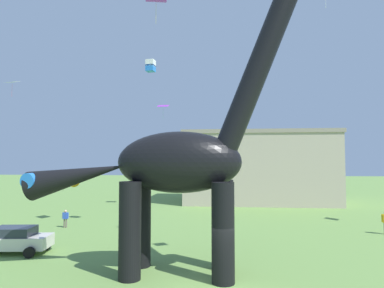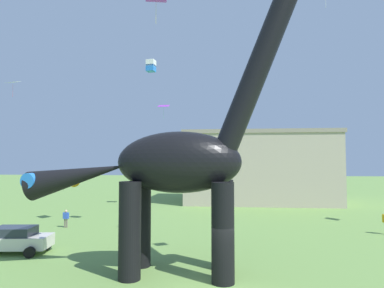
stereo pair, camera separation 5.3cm
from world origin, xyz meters
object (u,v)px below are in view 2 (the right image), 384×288
Objects in this scene: person_near_flyer at (124,220)px; kite_mid_center at (156,0)px; parked_sedan_left at (14,239)px; kite_far_right at (64,172)px; kite_far_left at (151,66)px; kite_drifting at (164,106)px; kite_trailing at (13,82)px; dinosaur_sculpture at (177,162)px; kite_mid_left at (50,180)px; person_photographer at (66,217)px.

person_near_flyer is 17.52m from kite_mid_center.
parked_sedan_left is 4.33× the size of person_near_flyer.
person_near_flyer is 0.52× the size of kite_far_right.
kite_far_left reaches higher than kite_drifting.
person_near_flyer is 8.22m from kite_far_right.
parked_sedan_left is 2.59× the size of kite_trailing.
kite_trailing is at bearing 159.51° from kite_far_left.
person_near_flyer is (4.23, 8.11, -0.19)m from parked_sedan_left.
dinosaur_sculpture reaches higher than kite_mid_center.
kite_far_left is at bearing 70.75° from kite_mid_left.
kite_trailing is at bearing 108.16° from dinosaur_sculpture.
kite_mid_left reaches higher than person_near_flyer.
parked_sedan_left is 9.14m from person_near_flyer.
person_photographer is at bearing 177.16° from kite_far_left.
kite_trailing is 22.34m from kite_mid_left.
kite_far_right is at bearing 95.63° from parked_sedan_left.
kite_far_left is at bearing 169.76° from person_photographer.
kite_mid_center reaches higher than person_near_flyer.
kite_far_left reaches higher than kite_mid_left.
kite_trailing is (-13.99, 5.36, 13.29)m from person_near_flyer.
kite_drifting reaches higher than parked_sedan_left.
dinosaur_sculpture is 13.30m from kite_far_left.
parked_sedan_left is 4.59× the size of kite_far_left.
kite_far_right is at bearing 132.30° from kite_mid_center.
kite_mid_center is (4.80, -9.98, 13.57)m from person_near_flyer.
kite_far_right is at bearing 100.54° from dinosaur_sculpture.
dinosaur_sculpture reaches higher than kite_mid_left.
kite_drifting is (5.80, 12.62, 11.39)m from person_photographer.
kite_far_right is at bearing -20.12° from kite_trailing.
kite_mid_left is (5.83, -12.82, 0.04)m from kite_far_right.
person_photographer is at bearing -32.29° from kite_trailing.
kite_mid_left is (13.09, -15.48, -9.39)m from kite_trailing.
parked_sedan_left is 23.90m from kite_drifting.
parked_sedan_left reaches higher than person_near_flyer.
dinosaur_sculpture is 15.79m from person_photographer.
person_photographer is (-11.00, 10.36, -4.57)m from dinosaur_sculpture.
person_photographer is 0.51× the size of kite_mid_left.
person_near_flyer is 16.92m from kite_drifting.
parked_sedan_left is at bearing 13.27° from person_near_flyer.
person_photographer is at bearing -44.60° from person_near_flyer.
person_near_flyer is 1.06× the size of kite_far_left.
kite_trailing reaches higher than kite_mid_left.
kite_trailing reaches higher than person_near_flyer.
kite_trailing is (-9.76, 13.47, 13.10)m from parked_sedan_left.
kite_drifting is (-1.46, 12.98, -1.10)m from kite_far_left.
kite_mid_left is at bearing -94.64° from kite_drifting.
person_photographer is at bearing 135.31° from kite_mid_center.
kite_drifting is (1.81, 22.34, 7.76)m from kite_mid_left.
dinosaur_sculpture is 13.28m from person_near_flyer.
parked_sedan_left is at bearing -131.88° from kite_far_left.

